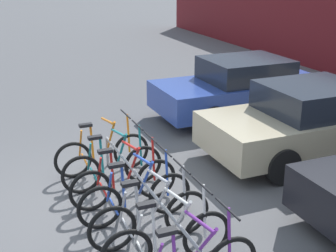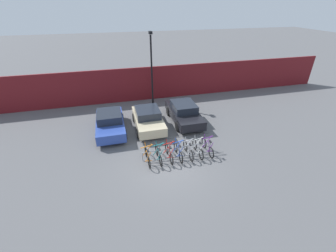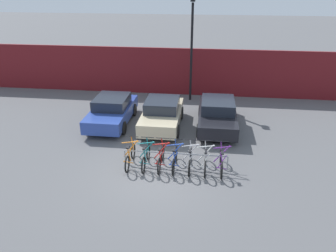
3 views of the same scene
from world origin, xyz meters
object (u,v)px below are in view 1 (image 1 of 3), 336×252
object	(u,v)px
bicycle_silver	(151,218)
bicycle_blue	(136,197)
bike_rack	(146,189)
car_blue	(241,88)
bicycle_red	(124,182)
car_beige	(308,121)
bicycle_white	(168,241)
bicycle_teal	(113,167)
bicycle_orange	(103,153)

from	to	relation	value
bicycle_silver	bicycle_blue	bearing A→B (deg)	177.17
bike_rack	car_blue	world-z (taller)	car_blue
bike_rack	bicycle_silver	bearing A→B (deg)	-14.22
bicycle_red	bicycle_silver	xyz separation A→B (m)	(1.14, 0.00, 0.00)
bicycle_silver	bike_rack	bearing A→B (deg)	162.94
car_blue	car_beige	xyz separation A→B (m)	(2.57, -0.10, -0.00)
bicycle_red	bicycle_white	xyz separation A→B (m)	(1.72, 0.00, 0.00)
bicycle_blue	bicycle_teal	bearing A→B (deg)	-177.13
bike_rack	bicycle_white	bearing A→B (deg)	-7.23
bicycle_blue	car_beige	world-z (taller)	car_beige
bicycle_teal	bicycle_red	size ratio (longest dim) A/B	1.00
bicycle_teal	bicycle_red	xyz separation A→B (m)	(0.60, 0.00, 0.00)
bicycle_orange	bicycle_teal	size ratio (longest dim) A/B	1.00
bike_rack	bicycle_orange	distance (m)	1.79
bicycle_silver	car_beige	distance (m)	4.16
bicycle_orange	bicycle_blue	bearing A→B (deg)	-2.14
bike_rack	bicycle_orange	bearing A→B (deg)	-175.23
bicycle_orange	bicycle_red	bearing A→B (deg)	-2.14
bicycle_orange	car_beige	size ratio (longest dim) A/B	0.43
bicycle_red	car_blue	world-z (taller)	car_blue
bicycle_orange	bicycle_blue	distance (m)	1.77
bike_rack	bicycle_teal	distance (m)	1.17
car_beige	bike_rack	bearing A→B (deg)	-74.05
bicycle_blue	car_blue	world-z (taller)	car_blue
bicycle_orange	bicycle_red	size ratio (longest dim) A/B	1.00
bicycle_white	car_blue	bearing A→B (deg)	141.76
bicycle_orange	car_beige	world-z (taller)	car_beige
bicycle_orange	bicycle_white	world-z (taller)	same
bicycle_red	car_beige	xyz separation A→B (m)	(-0.50, 3.82, 0.31)
bike_rack	bicycle_orange	world-z (taller)	bicycle_orange
bicycle_white	bicycle_silver	bearing A→B (deg)	-178.99
bicycle_silver	bicycle_white	xyz separation A→B (m)	(0.59, 0.00, 0.00)
bicycle_red	bicycle_blue	size ratio (longest dim) A/B	1.00
bicycle_red	car_beige	distance (m)	3.86
bicycle_blue	car_blue	xyz separation A→B (m)	(-3.60, 3.91, 0.31)
bicycle_teal	bicycle_red	distance (m)	0.60
bicycle_silver	car_blue	world-z (taller)	car_blue
bicycle_orange	bike_rack	bearing A→B (deg)	2.63
bicycle_blue	bicycle_white	bearing A→B (deg)	2.87
bike_rack	car_blue	xyz separation A→B (m)	(-3.62, 3.77, 0.20)
bicycle_orange	bicycle_white	bearing A→B (deg)	-2.14
bicycle_white	car_blue	size ratio (longest dim) A/B	0.42
bicycle_orange	bicycle_red	distance (m)	1.23
bicycle_teal	bicycle_white	world-z (taller)	same
bike_rack	bicycle_red	world-z (taller)	bicycle_red
bicycle_blue	bicycle_orange	bearing A→B (deg)	-177.13
bicycle_blue	bicycle_silver	xyz separation A→B (m)	(0.60, 0.00, 0.00)
bicycle_silver	bicycle_orange	bearing A→B (deg)	177.17
bicycle_orange	bicycle_teal	xyz separation A→B (m)	(0.63, 0.00, 0.00)
bike_rack	bicycle_white	world-z (taller)	bicycle_white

